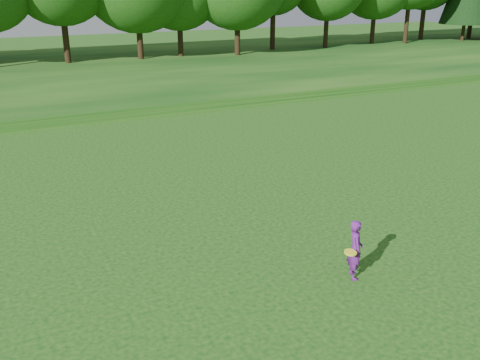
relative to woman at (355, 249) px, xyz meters
name	(u,v)px	position (x,y,z in m)	size (l,w,h in m)	color
ground	(392,307)	(-0.05, -1.40, -0.73)	(140.00, 140.00, 0.00)	#0C4010
berm	(80,73)	(-0.05, 32.60, -0.43)	(130.00, 30.00, 0.60)	#0C4010
walking_path	(133,115)	(-0.05, 18.60, -0.71)	(130.00, 1.60, 0.04)	gray
woman	(355,249)	(0.00, 0.00, 0.00)	(0.75, 0.71, 1.46)	#5E1A76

